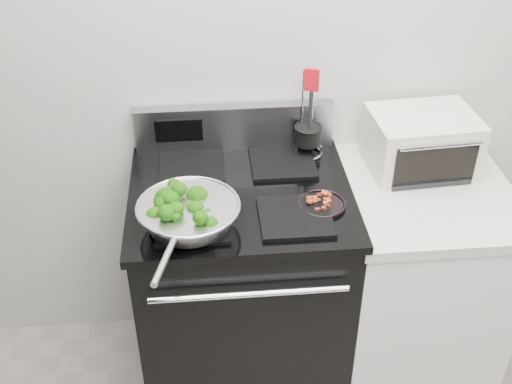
{
  "coord_description": "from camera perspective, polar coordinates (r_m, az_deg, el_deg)",
  "views": [
    {
      "loc": [
        -0.41,
        -0.44,
        2.25
      ],
      "look_at": [
        -0.25,
        1.36,
        0.98
      ],
      "focal_mm": 45.0,
      "sensor_mm": 36.0,
      "label": 1
    }
  ],
  "objects": [
    {
      "name": "broccoli_pile",
      "position": [
        2.07,
        -6.03,
        -1.42
      ],
      "size": [
        0.27,
        0.27,
        0.09
      ],
      "primitive_type": null,
      "color": "black",
      "rests_on": "skillet"
    },
    {
      "name": "gas_range",
      "position": [
        2.56,
        -1.24,
        -8.43
      ],
      "size": [
        0.79,
        0.69,
        1.13
      ],
      "color": "black",
      "rests_on": "floor"
    },
    {
      "name": "utensil_holder",
      "position": [
        2.45,
        4.61,
        4.69
      ],
      "size": [
        0.12,
        0.12,
        0.36
      ],
      "rotation": [
        0.0,
        0.0,
        -0.31
      ],
      "color": "silver",
      "rests_on": "gas_range"
    },
    {
      "name": "toaster_oven",
      "position": [
        2.47,
        14.46,
        4.32
      ],
      "size": [
        0.4,
        0.32,
        0.22
      ],
      "rotation": [
        0.0,
        0.0,
        0.07
      ],
      "color": "beige",
      "rests_on": "counter"
    },
    {
      "name": "back_wall",
      "position": [
        2.4,
        5.23,
        12.96
      ],
      "size": [
        4.0,
        0.02,
        2.7
      ],
      "primitive_type": "cube",
      "color": "#B6B3AC",
      "rests_on": "ground"
    },
    {
      "name": "skillet",
      "position": [
        2.08,
        -6.02,
        -1.89
      ],
      "size": [
        0.34,
        0.53,
        0.07
      ],
      "rotation": [
        0.0,
        0.0,
        -0.26
      ],
      "color": "silver",
      "rests_on": "gas_range"
    },
    {
      "name": "counter",
      "position": [
        2.69,
        13.61,
        -7.75
      ],
      "size": [
        0.62,
        0.68,
        0.92
      ],
      "color": "white",
      "rests_on": "floor"
    },
    {
      "name": "bacon_plate",
      "position": [
        2.19,
        5.9,
        -0.87
      ],
      "size": [
        0.16,
        0.16,
        0.04
      ],
      "rotation": [
        0.0,
        0.0,
        -0.27
      ],
      "color": "black",
      "rests_on": "gas_range"
    }
  ]
}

